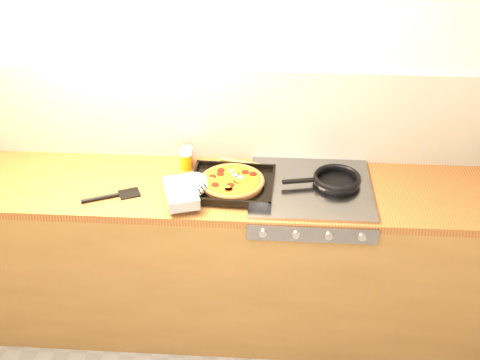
# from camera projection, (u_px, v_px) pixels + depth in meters

# --- Properties ---
(room_shell) EXTENTS (3.20, 3.20, 3.20)m
(room_shell) POSITION_uv_depth(u_px,v_px,m) (225.00, 115.00, 3.12)
(room_shell) COLOR white
(room_shell) RESTS_ON ground
(counter_run) EXTENTS (3.20, 0.62, 0.90)m
(counter_run) POSITION_uv_depth(u_px,v_px,m) (222.00, 256.00, 3.24)
(counter_run) COLOR brown
(counter_run) RESTS_ON ground
(stovetop) EXTENTS (0.60, 0.56, 0.02)m
(stovetop) POSITION_uv_depth(u_px,v_px,m) (311.00, 188.00, 2.98)
(stovetop) COLOR gray
(stovetop) RESTS_ON counter_run
(pizza_on_tray) EXTENTS (0.55, 0.47, 0.07)m
(pizza_on_tray) POSITION_uv_depth(u_px,v_px,m) (218.00, 184.00, 2.93)
(pizza_on_tray) COLOR black
(pizza_on_tray) RESTS_ON stovetop
(frying_pan) EXTENTS (0.42, 0.28, 0.04)m
(frying_pan) POSITION_uv_depth(u_px,v_px,m) (336.00, 180.00, 2.98)
(frying_pan) COLOR black
(frying_pan) RESTS_ON stovetop
(tomato_can) EXTENTS (0.09, 0.09, 0.11)m
(tomato_can) POSITION_uv_depth(u_px,v_px,m) (186.00, 156.00, 3.15)
(tomato_can) COLOR #9E0D0C
(tomato_can) RESTS_ON counter_run
(juice_glass) EXTENTS (0.08, 0.08, 0.11)m
(juice_glass) POSITION_uv_depth(u_px,v_px,m) (186.00, 159.00, 3.12)
(juice_glass) COLOR #C5760B
(juice_glass) RESTS_ON counter_run
(wooden_spoon) EXTENTS (0.30, 0.10, 0.02)m
(wooden_spoon) POSITION_uv_depth(u_px,v_px,m) (253.00, 164.00, 3.17)
(wooden_spoon) COLOR #AE8E49
(wooden_spoon) RESTS_ON counter_run
(black_spatula) EXTENTS (0.28, 0.16, 0.02)m
(black_spatula) POSITION_uv_depth(u_px,v_px,m) (112.00, 196.00, 2.91)
(black_spatula) COLOR black
(black_spatula) RESTS_ON counter_run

